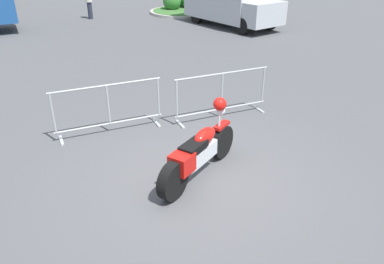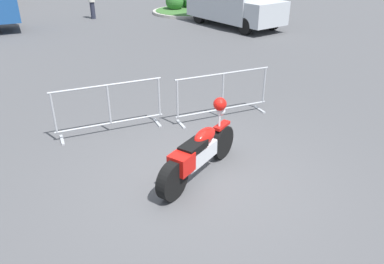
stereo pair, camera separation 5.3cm
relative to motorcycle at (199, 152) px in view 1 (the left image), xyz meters
The scene contains 6 objects.
ground_plane 0.48m from the motorcycle, 90.75° to the right, with size 120.00×120.00×0.00m, color #4C4C4F.
motorcycle is the anchor object (origin of this frame).
crowd_barrier_near 2.49m from the motorcycle, 120.46° to the left, with size 2.28×0.67×1.07m.
crowd_barrier_far 2.49m from the motorcycle, 59.53° to the left, with size 2.28×0.67×1.07m.
pedestrian 15.81m from the motorcycle, 92.56° to the left, with size 0.46×0.46×1.69m.
planter_island 17.00m from the motorcycle, 74.63° to the left, with size 4.01×4.01×1.10m.
Camera 1 is at (-1.78, -5.10, 3.64)m, focal length 35.00 mm.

